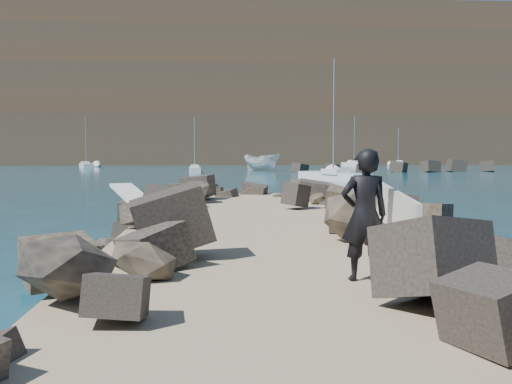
# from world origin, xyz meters

# --- Properties ---
(ground) EXTENTS (800.00, 800.00, 0.00)m
(ground) POSITION_xyz_m (0.00, 0.00, 0.00)
(ground) COLOR #0F384C
(ground) RESTS_ON ground
(jetty) EXTENTS (6.00, 26.00, 0.60)m
(jetty) POSITION_xyz_m (0.00, -2.00, 0.30)
(jetty) COLOR #8C7759
(jetty) RESTS_ON ground
(riprap_left) EXTENTS (2.60, 22.00, 1.00)m
(riprap_left) POSITION_xyz_m (-2.90, -1.50, 0.50)
(riprap_left) COLOR black
(riprap_left) RESTS_ON ground
(riprap_right) EXTENTS (2.60, 22.00, 1.00)m
(riprap_right) POSITION_xyz_m (2.90, -1.50, 0.50)
(riprap_right) COLOR black
(riprap_right) RESTS_ON ground
(breakwater_secondary) EXTENTS (52.00, 4.00, 1.20)m
(breakwater_secondary) POSITION_xyz_m (35.00, 55.00, 0.60)
(breakwater_secondary) COLOR black
(breakwater_secondary) RESTS_ON ground
(headland) EXTENTS (360.00, 140.00, 32.00)m
(headland) POSITION_xyz_m (10.00, 160.00, 16.00)
(headland) COLOR #2D4919
(headland) RESTS_ON ground
(surfboard_resting) EXTENTS (1.74, 2.64, 0.09)m
(surfboard_resting) POSITION_xyz_m (-3.17, 2.15, 1.04)
(surfboard_resting) COLOR white
(surfboard_resting) RESTS_ON riprap_left
(boat_imported) EXTENTS (5.64, 5.69, 2.25)m
(boat_imported) POSITION_xyz_m (4.90, 60.23, 1.12)
(boat_imported) COLOR silver
(boat_imported) RESTS_ON ground
(surfer_with_board) EXTENTS (0.91, 2.28, 1.84)m
(surfer_with_board) POSITION_xyz_m (1.25, -6.00, 1.53)
(surfer_with_board) COLOR black
(surfer_with_board) RESTS_ON jetty
(sailboat_d) EXTENTS (2.94, 7.33, 8.62)m
(sailboat_d) POSITION_xyz_m (21.97, 80.32, 0.35)
(sailboat_d) COLOR silver
(sailboat_d) RESTS_ON ground
(sailboat_f) EXTENTS (1.85, 5.55, 6.74)m
(sailboat_f) POSITION_xyz_m (30.53, 83.63, 0.35)
(sailboat_f) COLOR silver
(sailboat_f) RESTS_ON ground
(sailboat_e) EXTENTS (3.64, 6.94, 8.25)m
(sailboat_e) POSITION_xyz_m (-21.43, 77.13, 0.35)
(sailboat_e) COLOR silver
(sailboat_e) RESTS_ON ground
(sailboat_b) EXTENTS (1.55, 5.36, 6.56)m
(sailboat_b) POSITION_xyz_m (-3.53, 53.01, 0.35)
(sailboat_b) COLOR silver
(sailboat_b) RESTS_ON ground
(sailboat_c) EXTENTS (5.03, 8.95, 10.48)m
(sailboat_c) POSITION_xyz_m (9.11, 34.77, 0.35)
(sailboat_c) COLOR silver
(sailboat_c) RESTS_ON ground
(headland_buildings) EXTENTS (137.50, 30.50, 5.00)m
(headland_buildings) POSITION_xyz_m (16.81, 152.19, 33.97)
(headland_buildings) COLOR white
(headland_buildings) RESTS_ON headland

